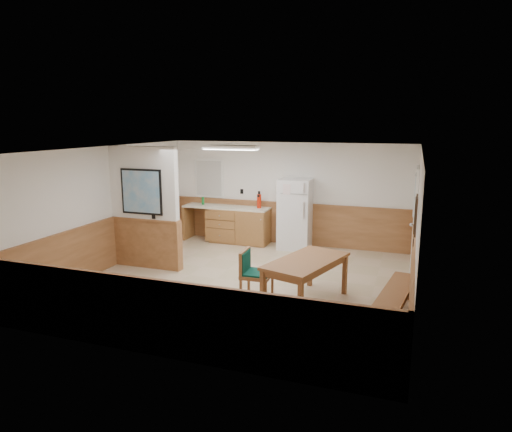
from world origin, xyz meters
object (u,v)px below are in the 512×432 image
at_px(refrigerator, 295,214).
at_px(fire_extinguisher, 259,201).
at_px(soap_bottle, 203,201).
at_px(dining_bench, 396,295).
at_px(dining_chair, 252,270).
at_px(dining_table, 306,265).

bearing_deg(refrigerator, fire_extinguisher, 171.84).
bearing_deg(fire_extinguisher, refrigerator, -6.66).
height_order(fire_extinguisher, soap_bottle, fire_extinguisher).
bearing_deg(dining_bench, soap_bottle, 153.75).
bearing_deg(dining_chair, fire_extinguisher, 104.62).
height_order(refrigerator, dining_bench, refrigerator).
bearing_deg(fire_extinguisher, dining_table, -60.13).
bearing_deg(refrigerator, dining_table, -74.53).
relative_size(refrigerator, dining_bench, 0.95).
bearing_deg(dining_bench, dining_chair, -171.07).
relative_size(dining_chair, soap_bottle, 4.24).
distance_m(refrigerator, dining_table, 3.40).
bearing_deg(dining_table, dining_chair, -156.36).
xyz_separation_m(refrigerator, dining_bench, (2.47, -3.32, -0.49)).
bearing_deg(soap_bottle, refrigerator, -1.87).
relative_size(dining_table, soap_bottle, 8.95).
height_order(dining_table, dining_chair, dining_chair).
height_order(refrigerator, dining_table, refrigerator).
distance_m(refrigerator, dining_chair, 3.36).
height_order(dining_chair, soap_bottle, soap_bottle).
xyz_separation_m(dining_bench, fire_extinguisher, (-3.41, 3.42, 0.74)).
relative_size(dining_bench, fire_extinguisher, 4.18).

